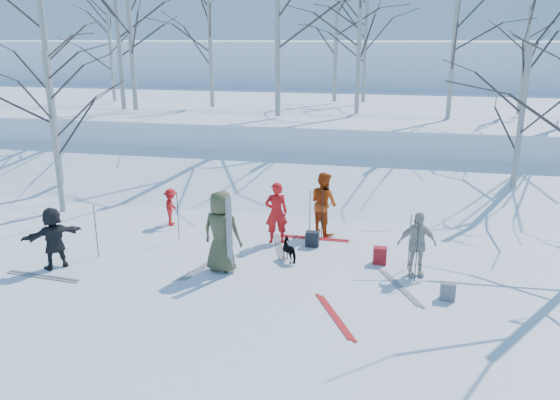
% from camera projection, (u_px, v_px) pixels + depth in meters
% --- Properties ---
extents(ground, '(120.00, 120.00, 0.00)m').
position_uv_depth(ground, '(266.00, 271.00, 12.80)').
color(ground, white).
rests_on(ground, ground).
extents(snow_ramp, '(70.00, 9.49, 4.12)m').
position_uv_depth(snow_ramp, '(314.00, 188.00, 19.31)').
color(snow_ramp, white).
rests_on(snow_ramp, ground).
extents(snow_plateau, '(70.00, 18.00, 2.20)m').
position_uv_depth(snow_plateau, '(344.00, 123.00, 28.42)').
color(snow_plateau, white).
rests_on(snow_plateau, ground).
extents(far_hill, '(90.00, 30.00, 6.00)m').
position_uv_depth(far_hill, '(370.00, 77.00, 47.79)').
color(far_hill, white).
rests_on(far_hill, ground).
extents(skier_olive_center, '(1.03, 0.76, 1.93)m').
position_uv_depth(skier_olive_center, '(221.00, 231.00, 12.56)').
color(skier_olive_center, '#44462A').
rests_on(skier_olive_center, ground).
extents(skier_red_north, '(0.70, 0.58, 1.66)m').
position_uv_depth(skier_red_north, '(276.00, 213.00, 14.36)').
color(skier_red_north, red).
rests_on(skier_red_north, ground).
extents(skier_redor_behind, '(1.07, 1.07, 1.75)m').
position_uv_depth(skier_redor_behind, '(324.00, 203.00, 15.04)').
color(skier_redor_behind, '#B33D0D').
rests_on(skier_redor_behind, ground).
extents(skier_red_seated, '(0.53, 0.77, 1.09)m').
position_uv_depth(skier_red_seated, '(171.00, 207.00, 15.80)').
color(skier_red_seated, red).
rests_on(skier_red_seated, ground).
extents(skier_cream_east, '(0.96, 0.57, 1.53)m').
position_uv_depth(skier_cream_east, '(417.00, 244.00, 12.34)').
color(skier_cream_east, beige).
rests_on(skier_cream_east, ground).
extents(skier_grey_west, '(1.24, 1.34, 1.49)m').
position_uv_depth(skier_grey_west, '(54.00, 238.00, 12.78)').
color(skier_grey_west, black).
rests_on(skier_grey_west, ground).
extents(dog, '(0.67, 0.68, 0.55)m').
position_uv_depth(dog, '(291.00, 250.00, 13.31)').
color(dog, black).
rests_on(dog, ground).
extents(upright_ski_left, '(0.10, 0.17, 1.90)m').
position_uv_depth(upright_ski_left, '(228.00, 236.00, 12.30)').
color(upright_ski_left, silver).
rests_on(upright_ski_left, ground).
extents(upright_ski_right, '(0.12, 0.23, 1.89)m').
position_uv_depth(upright_ski_right, '(231.00, 237.00, 12.28)').
color(upright_ski_right, silver).
rests_on(upright_ski_right, ground).
extents(ski_pair_a, '(1.72, 2.06, 0.02)m').
position_uv_depth(ski_pair_a, '(401.00, 288.00, 11.92)').
color(ski_pair_a, silver).
rests_on(ski_pair_a, ground).
extents(ski_pair_b, '(1.74, 2.06, 0.02)m').
position_uv_depth(ski_pair_b, '(335.00, 316.00, 10.69)').
color(ski_pair_b, red).
rests_on(ski_pair_b, ground).
extents(ski_pair_c, '(1.19, 2.00, 0.02)m').
position_uv_depth(ski_pair_c, '(205.00, 265.00, 13.08)').
color(ski_pair_c, silver).
rests_on(ski_pair_c, ground).
extents(ski_pair_d, '(0.49, 1.93, 0.02)m').
position_uv_depth(ski_pair_d, '(43.00, 276.00, 12.48)').
color(ski_pair_d, silver).
rests_on(ski_pair_d, ground).
extents(ski_pair_e, '(0.24, 1.90, 0.02)m').
position_uv_depth(ski_pair_e, '(314.00, 238.00, 14.85)').
color(ski_pair_e, red).
rests_on(ski_pair_e, ground).
extents(ski_pair_f, '(1.33, 2.02, 0.02)m').
position_uv_depth(ski_pair_f, '(279.00, 246.00, 14.27)').
color(ski_pair_f, silver).
rests_on(ski_pair_f, ground).
extents(ski_pole_a, '(0.02, 0.02, 1.34)m').
position_uv_depth(ski_pole_a, '(178.00, 217.00, 14.55)').
color(ski_pole_a, black).
rests_on(ski_pole_a, ground).
extents(ski_pole_b, '(0.02, 0.02, 1.34)m').
position_uv_depth(ski_pole_b, '(96.00, 232.00, 13.42)').
color(ski_pole_b, black).
rests_on(ski_pole_b, ground).
extents(ski_pole_c, '(0.02, 0.02, 1.34)m').
position_uv_depth(ski_pole_c, '(310.00, 214.00, 14.79)').
color(ski_pole_c, black).
rests_on(ski_pole_c, ground).
extents(ski_pole_d, '(0.02, 0.02, 1.34)m').
position_uv_depth(ski_pole_d, '(417.00, 254.00, 12.05)').
color(ski_pole_d, black).
rests_on(ski_pole_d, ground).
extents(ski_pole_e, '(0.02, 0.02, 1.34)m').
position_uv_depth(ski_pole_e, '(409.00, 242.00, 12.73)').
color(ski_pole_e, black).
rests_on(ski_pole_e, ground).
extents(ski_pole_f, '(0.02, 0.02, 1.34)m').
position_uv_depth(ski_pole_f, '(322.00, 214.00, 14.75)').
color(ski_pole_f, black).
rests_on(ski_pole_f, ground).
extents(backpack_red, '(0.32, 0.22, 0.42)m').
position_uv_depth(backpack_red, '(380.00, 256.00, 13.15)').
color(backpack_red, maroon).
rests_on(backpack_red, ground).
extents(backpack_grey, '(0.30, 0.20, 0.38)m').
position_uv_depth(backpack_grey, '(448.00, 291.00, 11.33)').
color(backpack_grey, slate).
rests_on(backpack_grey, ground).
extents(backpack_dark, '(0.34, 0.24, 0.40)m').
position_uv_depth(backpack_dark, '(312.00, 239.00, 14.26)').
color(backpack_dark, black).
rests_on(backpack_dark, ground).
extents(birch_plateau_a, '(5.32, 5.32, 6.75)m').
position_uv_depth(birch_plateau_a, '(130.00, 30.00, 23.11)').
color(birch_plateau_a, silver).
rests_on(birch_plateau_a, snow_plateau).
extents(birch_plateau_b, '(5.89, 5.89, 7.56)m').
position_uv_depth(birch_plateau_b, '(278.00, 18.00, 21.11)').
color(birch_plateau_b, silver).
rests_on(birch_plateau_b, snow_plateau).
extents(birch_plateau_c, '(3.59, 3.59, 4.28)m').
position_uv_depth(birch_plateau_c, '(111.00, 57.00, 26.86)').
color(birch_plateau_c, silver).
rests_on(birch_plateau_c, snow_plateau).
extents(birch_plateau_e, '(4.22, 4.22, 5.17)m').
position_uv_depth(birch_plateau_e, '(210.00, 49.00, 24.40)').
color(birch_plateau_e, silver).
rests_on(birch_plateau_e, snow_plateau).
extents(birch_plateau_f, '(5.12, 5.12, 6.46)m').
position_uv_depth(birch_plateau_f, '(118.00, 34.00, 23.44)').
color(birch_plateau_f, silver).
rests_on(birch_plateau_f, snow_plateau).
extents(birch_plateau_g, '(4.64, 4.64, 5.76)m').
position_uv_depth(birch_plateau_g, '(359.00, 42.00, 21.94)').
color(birch_plateau_g, silver).
rests_on(birch_plateau_g, snow_plateau).
extents(birch_plateau_h, '(5.02, 5.02, 6.31)m').
position_uv_depth(birch_plateau_h, '(336.00, 36.00, 26.42)').
color(birch_plateau_h, silver).
rests_on(birch_plateau_h, snow_plateau).
extents(birch_plateau_j, '(4.21, 4.21, 5.16)m').
position_uv_depth(birch_plateau_j, '(453.00, 51.00, 21.00)').
color(birch_plateau_j, silver).
rests_on(birch_plateau_j, snow_plateau).
extents(birch_plateau_k, '(4.40, 4.40, 5.42)m').
position_uv_depth(birch_plateau_k, '(365.00, 45.00, 26.25)').
color(birch_plateau_k, silver).
rests_on(birch_plateau_k, snow_plateau).
extents(birch_plateau_l, '(3.57, 3.57, 4.25)m').
position_uv_depth(birch_plateau_l, '(525.00, 62.00, 22.03)').
color(birch_plateau_l, silver).
rests_on(birch_plateau_l, snow_plateau).
extents(birch_edge_a, '(4.03, 4.03, 4.90)m').
position_uv_depth(birch_edge_a, '(54.00, 134.00, 16.53)').
color(birch_edge_a, silver).
rests_on(birch_edge_a, ground).
extents(birch_edge_d, '(5.42, 5.42, 6.89)m').
position_uv_depth(birch_edge_d, '(51.00, 94.00, 18.37)').
color(birch_edge_d, silver).
rests_on(birch_edge_d, ground).
extents(birch_edge_e, '(4.20, 4.20, 5.14)m').
position_uv_depth(birch_edge_e, '(520.00, 129.00, 16.77)').
color(birch_edge_e, silver).
rests_on(birch_edge_e, ground).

